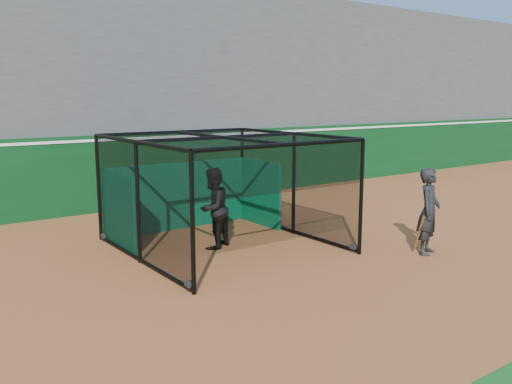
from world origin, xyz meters
TOP-DOWN VIEW (x-y plane):
  - ground at (0.00, 0.00)m, footprint 120.00×120.00m
  - outfield_wall at (0.00, 8.50)m, footprint 50.00×0.50m
  - grandstand at (0.00, 12.27)m, footprint 50.00×7.85m
  - batting_cage at (-0.02, 2.51)m, footprint 4.62×5.03m
  - batter at (-0.29, 2.56)m, footprint 1.22×1.14m
  - on_deck_player at (3.60, -0.89)m, footprint 0.89×0.76m

SIDE VIEW (x-z plane):
  - ground at x=0.00m, z-range 0.00..0.00m
  - batter at x=-0.29m, z-range 0.00..2.01m
  - on_deck_player at x=3.60m, z-range 0.00..2.07m
  - outfield_wall at x=0.00m, z-range 0.04..2.54m
  - batting_cage at x=-0.02m, z-range 0.00..2.75m
  - grandstand at x=0.00m, z-range 0.00..8.95m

